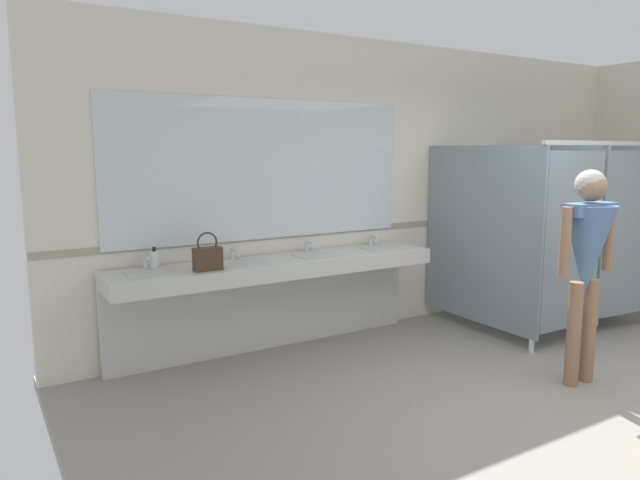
# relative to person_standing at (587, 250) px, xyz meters

# --- Properties ---
(ground_plane) EXTENTS (7.20, 5.60, 0.10)m
(ground_plane) POSITION_rel_person_standing_xyz_m (-0.13, -0.37, -1.13)
(ground_plane) COLOR gray
(wall_back) EXTENTS (7.20, 0.12, 2.94)m
(wall_back) POSITION_rel_person_standing_xyz_m (-0.13, 2.19, 0.39)
(wall_back) COLOR beige
(wall_back) RESTS_ON ground_plane
(wall_back_tile_band) EXTENTS (7.20, 0.01, 0.06)m
(wall_back_tile_band) POSITION_rel_person_standing_xyz_m (-0.13, 2.13, -0.03)
(wall_back_tile_band) COLOR #9E937F
(wall_back_tile_band) RESTS_ON wall_back
(vanity_counter) EXTENTS (3.05, 0.56, 1.00)m
(vanity_counter) POSITION_rel_person_standing_xyz_m (-1.73, 1.92, -0.43)
(vanity_counter) COLOR silver
(vanity_counter) RESTS_ON ground_plane
(mirror_panel) EXTENTS (2.95, 0.02, 1.27)m
(mirror_panel) POSITION_rel_person_standing_xyz_m (-1.73, 2.12, 0.59)
(mirror_panel) COLOR silver
(mirror_panel) RESTS_ON wall_back
(bathroom_stalls) EXTENTS (1.86, 1.52, 1.94)m
(bathroom_stalls) POSITION_rel_person_standing_xyz_m (1.17, 1.17, -0.07)
(bathroom_stalls) COLOR gray
(bathroom_stalls) RESTS_ON ground_plane
(person_standing) EXTENTS (0.59, 0.42, 1.70)m
(person_standing) POSITION_rel_person_standing_xyz_m (0.00, 0.00, 0.00)
(person_standing) COLOR #8C664C
(person_standing) RESTS_ON ground_plane
(handbag) EXTENTS (0.23, 0.11, 0.31)m
(handbag) POSITION_rel_person_standing_xyz_m (-2.46, 1.69, -0.09)
(handbag) COLOR #3F2D1E
(handbag) RESTS_ON vanity_counter
(soap_dispenser) EXTENTS (0.07, 0.07, 0.18)m
(soap_dispenser) POSITION_rel_person_standing_xyz_m (-2.80, 2.00, -0.12)
(soap_dispenser) COLOR white
(soap_dispenser) RESTS_ON vanity_counter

